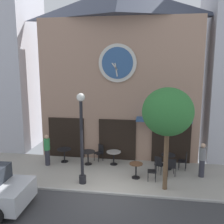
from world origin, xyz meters
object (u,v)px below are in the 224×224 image
at_px(cafe_table_center_left, 64,152).
at_px(cafe_chair_mid_row, 100,151).
at_px(cafe_chair_near_lamp, 154,170).
at_px(street_lamp, 82,139).
at_px(street_tree, 168,112).
at_px(cafe_chair_facing_wall, 159,164).
at_px(cafe_chair_by_entrance, 171,166).
at_px(cafe_chair_outer, 184,160).
at_px(cafe_table_leftmost, 136,168).
at_px(cafe_table_center, 88,155).
at_px(cafe_table_rightmost, 168,159).
at_px(cafe_table_near_door, 114,155).
at_px(pedestrian_green, 47,150).

xyz_separation_m(cafe_table_center_left, cafe_chair_mid_row, (1.88, 0.49, -0.01)).
distance_m(cafe_chair_near_lamp, cafe_chair_mid_row, 3.63).
xyz_separation_m(street_lamp, street_tree, (3.66, 0.00, 1.29)).
height_order(street_tree, cafe_chair_facing_wall, street_tree).
distance_m(cafe_chair_near_lamp, cafe_chair_by_entrance, 1.03).
height_order(street_lamp, cafe_chair_outer, street_lamp).
relative_size(cafe_table_leftmost, cafe_chair_mid_row, 0.80).
xyz_separation_m(cafe_table_center, cafe_table_leftmost, (2.64, -1.29, -0.05)).
relative_size(cafe_table_rightmost, cafe_chair_facing_wall, 0.86).
bearing_deg(cafe_chair_by_entrance, cafe_table_rightmost, 96.90).
distance_m(street_tree, cafe_table_near_door, 4.51).
relative_size(street_lamp, cafe_chair_facing_wall, 4.57).
bearing_deg(street_tree, cafe_chair_near_lamp, 122.71).
xyz_separation_m(street_tree, cafe_table_near_door, (-2.58, 2.37, -2.85)).
distance_m(cafe_table_near_door, cafe_chair_outer, 3.65).
height_order(cafe_table_center, cafe_table_leftmost, cafe_table_center).
relative_size(street_tree, cafe_chair_facing_wall, 4.90).
bearing_deg(cafe_chair_outer, street_lamp, -154.78).
xyz_separation_m(cafe_table_center, cafe_chair_outer, (5.02, 0.04, -0.00)).
height_order(street_tree, pedestrian_green, street_tree).
bearing_deg(cafe_table_center, street_lamp, -82.71).
distance_m(cafe_table_near_door, cafe_table_leftmost, 1.95).
relative_size(cafe_chair_near_lamp, cafe_chair_by_entrance, 1.00).
relative_size(cafe_table_center, cafe_chair_mid_row, 0.85).
height_order(cafe_table_center_left, cafe_table_rightmost, cafe_table_rightmost).
distance_m(cafe_table_center, cafe_chair_facing_wall, 3.79).
relative_size(cafe_table_leftmost, pedestrian_green, 0.43).
bearing_deg(cafe_table_center_left, pedestrian_green, -142.59).
bearing_deg(cafe_table_center, cafe_chair_mid_row, 51.60).
relative_size(street_tree, cafe_chair_by_entrance, 4.90).
bearing_deg(street_tree, cafe_table_center_left, 156.25).
height_order(cafe_table_center_left, cafe_table_near_door, cafe_table_center_left).
relative_size(cafe_table_center_left, cafe_table_near_door, 0.99).
distance_m(cafe_table_near_door, cafe_table_rightmost, 2.85).
xyz_separation_m(street_tree, cafe_table_center_left, (-5.32, 2.34, -2.84)).
bearing_deg(cafe_chair_by_entrance, street_tree, -105.32).
height_order(cafe_table_center_left, cafe_chair_facing_wall, cafe_chair_facing_wall).
relative_size(cafe_table_leftmost, cafe_chair_facing_wall, 0.80).
bearing_deg(street_tree, cafe_chair_mid_row, 140.54).
bearing_deg(cafe_chair_outer, cafe_chair_mid_row, 172.41).
height_order(cafe_table_center_left, cafe_chair_outer, cafe_chair_outer).
bearing_deg(street_lamp, cafe_chair_near_lamp, 13.08).
bearing_deg(cafe_chair_mid_row, street_lamp, -94.58).
xyz_separation_m(street_lamp, cafe_chair_by_entrance, (4.03, 1.34, -1.56)).
bearing_deg(cafe_chair_near_lamp, street_tree, -57.29).
bearing_deg(cafe_chair_near_lamp, pedestrian_green, 169.53).
distance_m(cafe_table_center_left, cafe_table_near_door, 2.74).
bearing_deg(street_lamp, cafe_chair_facing_wall, 23.85).
distance_m(street_lamp, cafe_chair_mid_row, 3.24).
xyz_separation_m(cafe_table_center, cafe_table_near_door, (1.37, 0.18, 0.00)).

